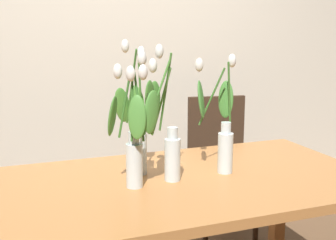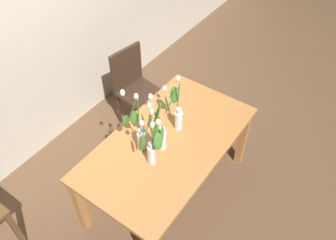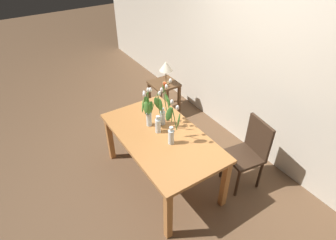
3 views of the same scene
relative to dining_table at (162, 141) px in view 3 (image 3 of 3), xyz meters
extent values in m
plane|color=brown|center=(0.00, 0.00, -0.65)|extent=(18.00, 18.00, 0.00)
cube|color=beige|center=(0.00, 1.50, 0.70)|extent=(9.00, 0.10, 2.70)
cube|color=#B7753D|center=(0.00, 0.00, 0.07)|extent=(1.60, 0.90, 0.04)
cube|color=#B7753D|center=(-0.74, -0.39, -0.30)|extent=(0.07, 0.07, 0.70)
cube|color=#B7753D|center=(0.74, -0.39, -0.30)|extent=(0.07, 0.07, 0.70)
cube|color=#B7753D|center=(-0.74, 0.39, -0.30)|extent=(0.07, 0.07, 0.70)
cube|color=#B7753D|center=(0.74, 0.39, -0.30)|extent=(0.07, 0.07, 0.70)
cylinder|color=silver|center=(0.18, 0.02, 0.18)|extent=(0.07, 0.07, 0.18)
cylinder|color=silver|center=(0.18, 0.02, 0.30)|extent=(0.04, 0.04, 0.05)
cylinder|color=silver|center=(0.18, 0.02, 0.15)|extent=(0.06, 0.06, 0.11)
cylinder|color=#3D752D|center=(0.13, 0.06, 0.43)|extent=(0.09, 0.08, 0.26)
ellipsoid|color=white|center=(0.08, 0.09, 0.57)|extent=(0.04, 0.04, 0.06)
ellipsoid|color=#427F33|center=(0.08, 0.06, 0.42)|extent=(0.06, 0.11, 0.18)
cylinder|color=#3D752D|center=(0.20, 0.04, 0.44)|extent=(0.05, 0.05, 0.29)
ellipsoid|color=white|center=(0.22, 0.06, 0.59)|extent=(0.04, 0.04, 0.06)
ellipsoid|color=#427F33|center=(0.21, 0.09, 0.41)|extent=(0.07, 0.08, 0.17)
cylinder|color=silver|center=(-0.25, -0.02, 0.18)|extent=(0.07, 0.07, 0.18)
cylinder|color=silver|center=(-0.25, -0.02, 0.30)|extent=(0.04, 0.04, 0.05)
cylinder|color=silver|center=(-0.25, -0.02, 0.15)|extent=(0.06, 0.06, 0.11)
cylinder|color=#3D752D|center=(-0.26, -0.04, 0.42)|extent=(0.02, 0.04, 0.26)
ellipsoid|color=white|center=(-0.27, -0.06, 0.56)|extent=(0.04, 0.04, 0.06)
ellipsoid|color=#4C8E38|center=(-0.26, -0.09, 0.39)|extent=(0.08, 0.07, 0.17)
cylinder|color=#3D752D|center=(-0.24, -0.06, 0.43)|extent=(0.03, 0.06, 0.27)
ellipsoid|color=white|center=(-0.23, -0.08, 0.56)|extent=(0.04, 0.04, 0.06)
ellipsoid|color=#4C8E38|center=(-0.20, -0.09, 0.41)|extent=(0.09, 0.05, 0.18)
cylinder|color=#3D752D|center=(-0.28, 0.00, 0.43)|extent=(0.05, 0.04, 0.27)
ellipsoid|color=white|center=(-0.30, 0.01, 0.56)|extent=(0.04, 0.04, 0.06)
ellipsoid|color=#4C8E38|center=(-0.33, 0.00, 0.39)|extent=(0.07, 0.10, 0.18)
cylinder|color=silver|center=(-0.08, 0.00, 0.18)|extent=(0.07, 0.07, 0.18)
cylinder|color=silver|center=(-0.08, 0.00, 0.30)|extent=(0.04, 0.04, 0.05)
cylinder|color=silver|center=(-0.08, 0.00, 0.15)|extent=(0.06, 0.06, 0.11)
cylinder|color=#478433|center=(-0.10, 0.04, 0.46)|extent=(0.04, 0.08, 0.33)
ellipsoid|color=white|center=(-0.11, 0.08, 0.63)|extent=(0.04, 0.04, 0.06)
ellipsoid|color=#4C8E38|center=(-0.14, 0.07, 0.43)|extent=(0.08, 0.06, 0.17)
cylinder|color=#478433|center=(-0.15, -0.01, 0.45)|extent=(0.12, 0.02, 0.30)
ellipsoid|color=white|center=(-0.21, -0.01, 0.61)|extent=(0.04, 0.04, 0.06)
ellipsoid|color=#4C8E38|center=(-0.19, -0.04, 0.39)|extent=(0.03, 0.11, 0.18)
cylinder|color=#478433|center=(-0.11, 0.04, 0.43)|extent=(0.06, 0.07, 0.27)
ellipsoid|color=white|center=(-0.14, 0.07, 0.57)|extent=(0.04, 0.04, 0.06)
ellipsoid|color=#4C8E38|center=(-0.16, 0.05, 0.44)|extent=(0.08, 0.10, 0.18)
cylinder|color=silver|center=(-0.19, 0.13, 0.18)|extent=(0.07, 0.07, 0.18)
cylinder|color=silver|center=(-0.19, 0.13, 0.30)|extent=(0.04, 0.04, 0.05)
cylinder|color=silver|center=(-0.19, 0.13, 0.15)|extent=(0.06, 0.06, 0.11)
cylinder|color=#3D752D|center=(-0.20, 0.20, 0.47)|extent=(0.03, 0.12, 0.34)
ellipsoid|color=white|center=(-0.21, 0.26, 0.65)|extent=(0.04, 0.04, 0.06)
ellipsoid|color=#4C8E38|center=(-0.23, 0.24, 0.39)|extent=(0.11, 0.06, 0.18)
cylinder|color=#3D752D|center=(-0.17, 0.16, 0.46)|extent=(0.03, 0.04, 0.33)
ellipsoid|color=white|center=(-0.16, 0.17, 0.62)|extent=(0.04, 0.04, 0.06)
ellipsoid|color=#4C8E38|center=(-0.17, 0.21, 0.39)|extent=(0.09, 0.07, 0.18)
cube|color=#382619|center=(0.60, 0.81, -0.20)|extent=(0.46, 0.46, 0.04)
cylinder|color=#382619|center=(0.74, 0.62, -0.43)|extent=(0.04, 0.04, 0.43)
cylinder|color=#382619|center=(0.40, 0.67, -0.43)|extent=(0.04, 0.04, 0.43)
cylinder|color=#382619|center=(0.79, 0.95, -0.43)|extent=(0.04, 0.04, 0.43)
cylinder|color=#382619|center=(0.45, 1.00, -0.43)|extent=(0.04, 0.04, 0.43)
cube|color=#382619|center=(0.62, 0.99, 0.05)|extent=(0.40, 0.10, 0.46)
cube|color=brown|center=(-1.37, 0.90, -0.12)|extent=(0.44, 0.44, 0.04)
cube|color=brown|center=(-1.56, 0.71, -0.39)|extent=(0.04, 0.04, 0.51)
cube|color=brown|center=(-1.18, 0.71, -0.39)|extent=(0.04, 0.04, 0.51)
cube|color=brown|center=(-1.56, 1.09, -0.39)|extent=(0.04, 0.04, 0.51)
cube|color=brown|center=(-1.18, 1.09, -0.39)|extent=(0.04, 0.04, 0.51)
cylinder|color=olive|center=(-1.34, 0.92, -0.09)|extent=(0.12, 0.12, 0.02)
cylinder|color=olive|center=(-1.34, 0.92, 0.03)|extent=(0.02, 0.02, 0.22)
cone|color=#F2E5C6|center=(-1.34, 0.92, 0.22)|extent=(0.22, 0.22, 0.16)
cylinder|color=#CC4C23|center=(-1.25, 0.84, -0.06)|extent=(0.06, 0.06, 0.07)
camera|label=1|loc=(-0.70, -1.63, 0.70)|focal=45.90mm
camera|label=2|loc=(-1.58, -1.12, 2.31)|focal=37.35mm
camera|label=3|loc=(2.19, -1.33, 2.19)|focal=29.78mm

